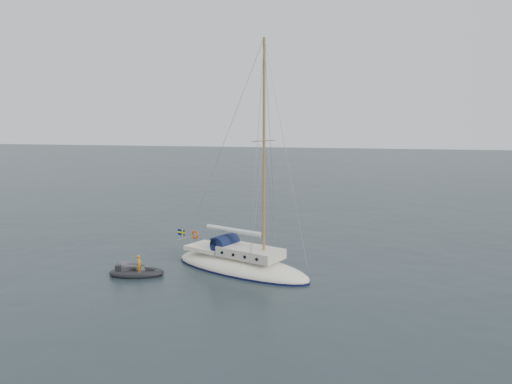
# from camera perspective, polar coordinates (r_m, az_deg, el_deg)

# --- Properties ---
(ground) EXTENTS (300.00, 300.00, 0.00)m
(ground) POSITION_cam_1_polar(r_m,az_deg,el_deg) (33.17, 0.25, -8.53)
(ground) COLOR black
(ground) RESTS_ON ground
(sailboat) EXTENTS (10.53, 3.15, 14.99)m
(sailboat) POSITION_cam_1_polar(r_m,az_deg,el_deg) (32.04, -1.75, -7.02)
(sailboat) COLOR #F2E8CE
(sailboat) RESTS_ON ground
(dinghy) EXTENTS (2.75, 1.24, 0.39)m
(dinghy) POSITION_cam_1_polar(r_m,az_deg,el_deg) (33.49, -13.83, -8.30)
(dinghy) COLOR #4B4C50
(dinghy) RESTS_ON ground
(rib) EXTENTS (3.39, 1.54, 1.32)m
(rib) POSITION_cam_1_polar(r_m,az_deg,el_deg) (32.16, -13.50, -8.91)
(rib) COLOR black
(rib) RESTS_ON ground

